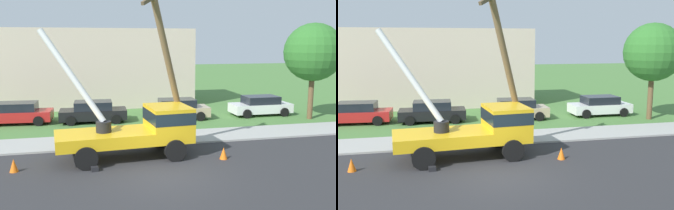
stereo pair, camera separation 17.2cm
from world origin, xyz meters
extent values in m
plane|color=#477538|center=(0.00, 12.00, 0.00)|extent=(120.00, 120.00, 0.00)
cube|color=#2B2B2D|center=(0.00, 0.00, 0.00)|extent=(80.00, 8.84, 0.01)
cube|color=#9E9E99|center=(0.00, 5.85, 0.05)|extent=(80.00, 2.87, 0.10)
cube|color=gold|center=(-2.23, 2.74, 1.02)|extent=(4.48, 2.73, 0.55)
cube|color=gold|center=(0.86, 2.99, 1.55)|extent=(2.08, 2.54, 1.60)
cube|color=#19232D|center=(0.86, 2.99, 1.90)|extent=(2.11, 2.56, 0.56)
cylinder|color=black|center=(-2.21, 2.74, 1.55)|extent=(0.70, 0.70, 0.50)
cylinder|color=silver|center=(-3.54, 3.29, 3.85)|extent=(2.97, 1.44, 4.26)
cube|color=black|center=(-2.71, 1.25, 0.10)|extent=(0.32, 0.32, 0.20)
cube|color=black|center=(-2.94, 4.14, 0.10)|extent=(0.32, 0.32, 0.20)
cylinder|color=black|center=(0.91, 1.79, 0.50)|extent=(1.00, 0.30, 1.00)
cylinder|color=black|center=(0.72, 4.18, 0.50)|extent=(1.00, 0.30, 1.00)
cylinder|color=black|center=(-3.04, 1.47, 0.50)|extent=(1.00, 0.30, 1.00)
cylinder|color=black|center=(-3.23, 3.87, 0.50)|extent=(1.00, 0.30, 1.00)
cylinder|color=brown|center=(1.08, 3.72, 4.16)|extent=(2.90, 2.83, 8.44)
cone|color=orange|center=(3.16, 1.59, 0.28)|extent=(0.36, 0.36, 0.56)
cone|color=orange|center=(-6.00, 1.90, 0.28)|extent=(0.36, 0.36, 0.56)
cube|color=#B21E1E|center=(-7.28, 11.85, 0.55)|extent=(4.52, 2.11, 0.65)
cube|color=black|center=(-7.28, 11.85, 1.15)|extent=(2.58, 1.83, 0.55)
cylinder|color=black|center=(-5.90, 10.85, 0.32)|extent=(0.64, 0.22, 0.64)
cylinder|color=black|center=(-5.77, 12.65, 0.32)|extent=(0.64, 0.22, 0.64)
cube|color=black|center=(-2.39, 11.27, 0.55)|extent=(4.46, 1.96, 0.65)
cube|color=black|center=(-2.39, 11.27, 1.15)|extent=(2.52, 1.75, 0.55)
cylinder|color=black|center=(-0.97, 10.32, 0.32)|extent=(0.64, 0.22, 0.64)
cylinder|color=black|center=(-0.91, 12.12, 0.32)|extent=(0.64, 0.22, 0.64)
cylinder|color=black|center=(-3.88, 10.43, 0.32)|extent=(0.64, 0.22, 0.64)
cylinder|color=black|center=(-3.81, 12.22, 0.32)|extent=(0.64, 0.22, 0.64)
cube|color=tan|center=(3.34, 10.96, 0.55)|extent=(4.47, 1.99, 0.65)
cube|color=black|center=(3.34, 10.96, 1.15)|extent=(2.53, 1.76, 0.55)
cylinder|color=black|center=(4.75, 9.99, 0.32)|extent=(0.64, 0.22, 0.64)
cylinder|color=black|center=(4.83, 11.79, 0.32)|extent=(0.64, 0.22, 0.64)
cylinder|color=black|center=(1.85, 10.12, 0.32)|extent=(0.64, 0.22, 0.64)
cylinder|color=black|center=(1.93, 11.92, 0.32)|extent=(0.64, 0.22, 0.64)
cube|color=silver|center=(9.69, 11.01, 0.55)|extent=(4.40, 1.80, 0.65)
cube|color=black|center=(9.69, 11.01, 1.15)|extent=(2.46, 1.66, 0.55)
cylinder|color=black|center=(11.14, 10.11, 0.32)|extent=(0.64, 0.22, 0.64)
cylinder|color=black|center=(11.14, 11.91, 0.32)|extent=(0.64, 0.22, 0.64)
cylinder|color=black|center=(8.24, 10.11, 0.32)|extent=(0.64, 0.22, 0.64)
cylinder|color=black|center=(8.24, 11.91, 0.32)|extent=(0.64, 0.22, 0.64)
cylinder|color=brown|center=(12.46, 8.98, 2.17)|extent=(0.36, 0.36, 4.34)
sphere|color=#2D6B28|center=(12.46, 8.98, 4.65)|extent=(3.97, 3.97, 3.97)
cube|color=beige|center=(-2.88, 18.79, 3.20)|extent=(18.00, 6.00, 6.40)
camera|label=1|loc=(-3.16, -14.35, 5.39)|focal=40.71mm
camera|label=2|loc=(-3.00, -14.39, 5.39)|focal=40.71mm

